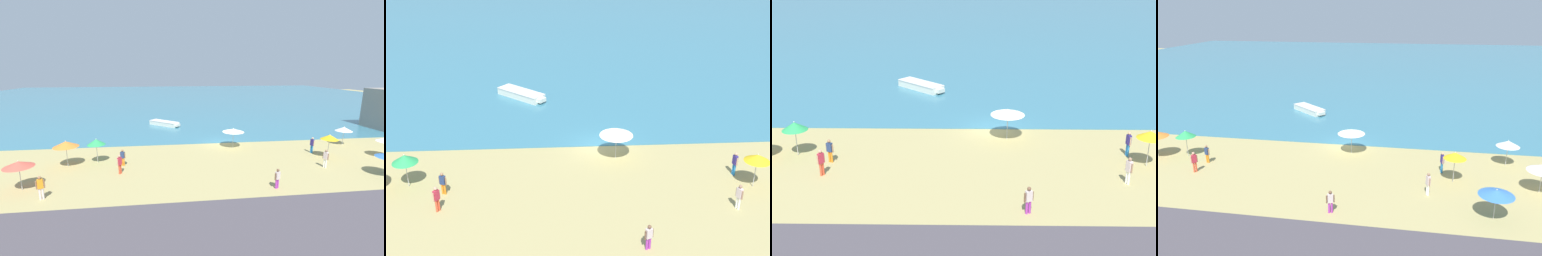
# 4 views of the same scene
# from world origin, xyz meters

# --- Properties ---
(ground_plane) EXTENTS (160.00, 160.00, 0.00)m
(ground_plane) POSITION_xyz_m (0.00, 0.00, 0.00)
(ground_plane) COLOR tan
(sea) EXTENTS (150.00, 110.00, 0.05)m
(sea) POSITION_xyz_m (0.00, 55.00, 0.03)
(sea) COLOR teal
(sea) RESTS_ON ground_plane
(beach_umbrella_5) EXTENTS (2.50, 2.50, 2.33)m
(beach_umbrella_5) POSITION_xyz_m (0.97, -1.97, 2.07)
(beach_umbrella_5) COLOR #B2B2B7
(beach_umbrella_5) RESTS_ON ground_plane
(beach_umbrella_6) EXTENTS (1.72, 1.72, 2.46)m
(beach_umbrella_6) POSITION_xyz_m (-13.54, -5.22, 2.11)
(beach_umbrella_6) COLOR #B2B2B7
(beach_umbrella_6) RESTS_ON ground_plane
(beach_umbrella_7) EXTENTS (1.72, 1.72, 2.50)m
(beach_umbrella_7) POSITION_xyz_m (9.73, -6.62, 2.19)
(beach_umbrella_7) COLOR #B2B2B7
(beach_umbrella_7) RESTS_ON ground_plane
(bather_1) EXTENTS (0.54, 0.33, 1.61)m
(bather_1) POSITION_xyz_m (-10.97, -6.33, 0.90)
(bather_1) COLOR orange
(bather_1) RESTS_ON ground_plane
(bather_2) EXTENTS (0.53, 0.34, 1.59)m
(bather_2) POSITION_xyz_m (1.38, -12.69, 0.89)
(bather_2) COLOR purple
(bather_2) RESTS_ON ground_plane
(bather_3) EXTENTS (0.29, 0.56, 1.77)m
(bather_3) POSITION_xyz_m (8.95, -4.99, 0.99)
(bather_3) COLOR #2378C5
(bather_3) RESTS_ON ground_plane
(bather_4) EXTENTS (0.35, 0.53, 1.73)m
(bather_4) POSITION_xyz_m (7.72, -9.15, 0.97)
(bather_4) COLOR white
(bather_4) RESTS_ON ground_plane
(bather_5) EXTENTS (0.38, 0.49, 1.74)m
(bather_5) POSITION_xyz_m (-10.96, -8.29, 0.98)
(bather_5) COLOR #DD4F30
(bather_5) RESTS_ON ground_plane
(skiff_nearshore) EXTENTS (4.93, 4.57, 0.70)m
(skiff_nearshore) POSITION_xyz_m (-6.69, 11.05, 0.40)
(skiff_nearshore) COLOR silver
(skiff_nearshore) RESTS_ON sea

